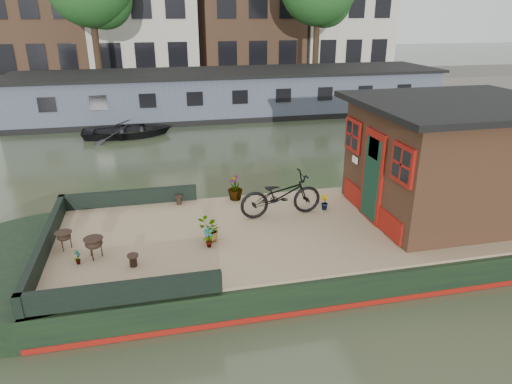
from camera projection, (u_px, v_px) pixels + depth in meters
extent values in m
plane|color=#2A3622|center=(347.00, 248.00, 9.77)|extent=(120.00, 120.00, 0.00)
cube|color=black|center=(348.00, 236.00, 9.66)|extent=(12.00, 4.00, 0.60)
cylinder|color=black|center=(46.00, 269.00, 8.41)|extent=(4.00, 4.00, 0.60)
cube|color=maroon|center=(348.00, 246.00, 9.74)|extent=(12.02, 4.02, 0.10)
cube|color=#9F7D62|center=(350.00, 222.00, 9.54)|extent=(11.80, 3.80, 0.05)
cube|color=black|center=(45.00, 243.00, 8.24)|extent=(0.12, 4.00, 0.35)
cube|color=black|center=(130.00, 197.00, 10.27)|extent=(3.00, 0.12, 0.35)
cube|color=black|center=(122.00, 293.00, 6.79)|extent=(3.00, 0.12, 0.35)
cube|color=#321D13|center=(452.00, 161.00, 9.56)|extent=(3.50, 3.00, 2.30)
cube|color=black|center=(461.00, 104.00, 9.11)|extent=(4.00, 3.50, 0.12)
cube|color=maroon|center=(372.00, 177.00, 9.26)|extent=(0.06, 0.80, 1.90)
cube|color=black|center=(371.00, 179.00, 9.28)|extent=(0.04, 0.64, 1.70)
cube|color=maroon|center=(403.00, 164.00, 8.09)|extent=(0.06, 0.72, 0.72)
cube|color=maroon|center=(353.00, 135.00, 9.99)|extent=(0.06, 0.72, 0.72)
imported|color=black|center=(281.00, 195.00, 9.64)|extent=(1.80, 0.71, 0.93)
imported|color=#945A2A|center=(208.00, 238.00, 8.40)|extent=(0.24, 0.20, 0.39)
imported|color=brown|center=(324.00, 202.00, 10.03)|extent=(0.20, 0.22, 0.34)
imported|color=#A85130|center=(210.00, 230.00, 8.61)|extent=(0.55, 0.53, 0.47)
imported|color=brown|center=(235.00, 187.00, 10.52)|extent=(0.37, 0.37, 0.61)
imported|color=brown|center=(77.00, 257.00, 7.85)|extent=(0.13, 0.16, 0.28)
cylinder|color=black|center=(179.00, 200.00, 10.32)|extent=(0.18, 0.18, 0.21)
cylinder|color=black|center=(133.00, 260.00, 7.80)|extent=(0.19, 0.19, 0.22)
imported|color=black|center=(127.00, 127.00, 18.44)|extent=(3.56, 2.58, 0.73)
cube|color=#474E5E|center=(232.00, 94.00, 22.08)|extent=(20.00, 4.00, 2.00)
cube|color=black|center=(232.00, 72.00, 21.70)|extent=(20.40, 4.40, 0.12)
cube|color=black|center=(232.00, 112.00, 22.41)|extent=(20.00, 4.05, 0.24)
cube|color=#47443F|center=(214.00, 86.00, 28.18)|extent=(60.00, 6.00, 0.90)
cylinder|color=#332316|center=(97.00, 48.00, 24.57)|extent=(0.36, 0.36, 4.00)
sphere|color=#194216|center=(103.00, 0.00, 24.08)|extent=(3.00, 3.00, 3.00)
cylinder|color=#332316|center=(316.00, 44.00, 27.16)|extent=(0.36, 0.36, 4.00)
sphere|color=#194216|center=(326.00, 1.00, 26.67)|extent=(3.00, 3.00, 3.00)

